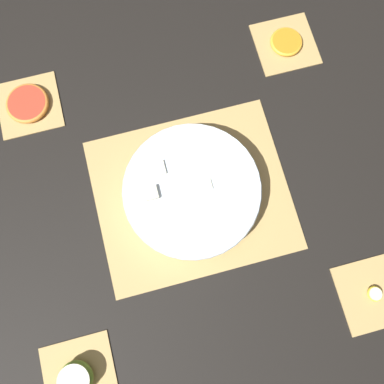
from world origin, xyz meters
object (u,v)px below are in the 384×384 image
Objects in this scene: grapefruit_slice at (27,103)px; fruit_salad_bowl at (192,191)px; apple_half at (76,379)px; orange_slice_whole at (286,42)px; banana_coin_single at (375,294)px.

fruit_salad_bowl is at bearing -43.83° from grapefruit_slice.
apple_half is 0.89× the size of orange_slice_whole.
grapefruit_slice reaches higher than banana_coin_single.
apple_half is 0.88m from orange_slice_whole.
fruit_salad_bowl is at bearing 44.02° from apple_half.
banana_coin_single is at bearing -90.00° from orange_slice_whole.
apple_half is 2.18× the size of banana_coin_single.
banana_coin_single is (0.32, -0.31, -0.03)m from fruit_salad_bowl.
orange_slice_whole is at bearing 90.00° from banana_coin_single.
apple_half is 0.61m from grapefruit_slice.
orange_slice_whole is 0.61m from banana_coin_single.
grapefruit_slice is (-0.32, 0.30, -0.02)m from fruit_salad_bowl.
orange_slice_whole is 2.46× the size of banana_coin_single.
banana_coin_single is 0.32× the size of grapefruit_slice.
apple_half is 0.69× the size of grapefruit_slice.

